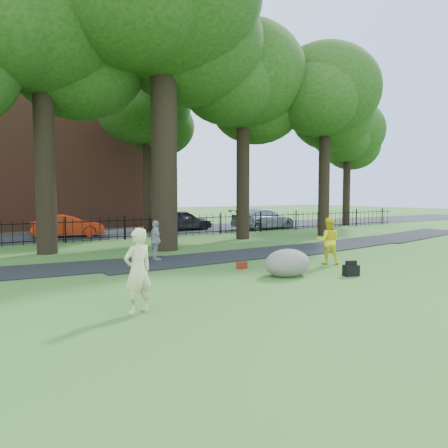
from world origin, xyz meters
TOP-DOWN VIEW (x-y plane):
  - ground at (0.00, 0.00)m, footprint 120.00×120.00m
  - footpath at (1.00, 3.90)m, footprint 36.07×3.85m
  - street at (0.00, 16.00)m, footprint 80.00×7.00m
  - iron_fence at (0.00, 12.00)m, footprint 44.00×0.04m
  - brick_building at (-4.00, 24.00)m, footprint 18.00×8.00m
  - big_tree at (0.13, 7.09)m, footprint 10.08×8.61m
  - tree_row at (0.52, 8.40)m, footprint 26.82×7.96m
  - woman at (-4.69, -1.79)m, footprint 0.71×0.54m
  - man at (3.14, 0.53)m, footprint 0.99×0.97m
  - pedestrian at (-1.57, 4.40)m, footprint 0.43×0.88m
  - boulder at (0.54, -0.35)m, footprint 1.57×1.25m
  - backpack at (2.09, -1.40)m, footprint 0.50×0.39m
  - red_bag at (0.10, 1.37)m, footprint 0.37×0.27m
  - red_sedan at (-2.19, 15.02)m, footprint 4.02×1.97m
  - grey_car at (5.21, 15.50)m, footprint 4.07×1.75m
  - silver_car at (10.39, 13.50)m, footprint 4.96×2.34m

SIDE VIEW (x-z plane):
  - ground at x=0.00m, z-range 0.00..0.00m
  - footpath at x=1.00m, z-range -0.01..0.01m
  - street at x=0.00m, z-range -0.01..0.01m
  - red_bag at x=0.10m, z-range 0.00..0.22m
  - backpack at x=2.09m, z-range 0.00..0.33m
  - boulder at x=0.54m, z-range 0.00..0.85m
  - iron_fence at x=0.00m, z-range 0.00..1.20m
  - red_sedan at x=-2.19m, z-range 0.00..1.27m
  - grey_car at x=5.21m, z-range 0.00..1.37m
  - silver_car at x=10.39m, z-range 0.00..1.40m
  - pedestrian at x=-1.57m, z-range 0.00..1.46m
  - man at x=3.14m, z-range 0.00..1.61m
  - woman at x=-4.69m, z-range 0.00..1.73m
  - brick_building at x=-4.00m, z-range 0.00..12.00m
  - tree_row at x=0.52m, z-range 1.94..14.36m
  - big_tree at x=0.13m, z-range 2.96..17.33m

